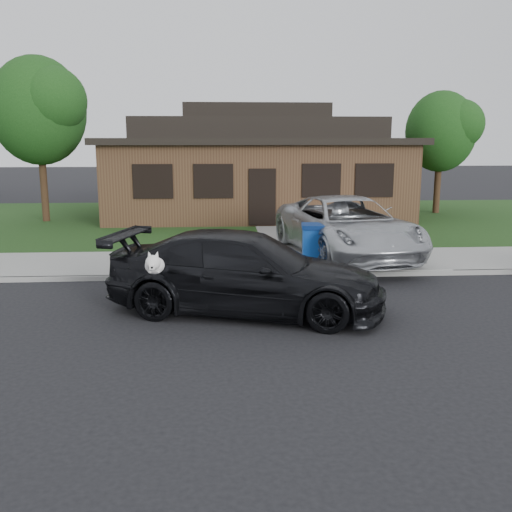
{
  "coord_description": "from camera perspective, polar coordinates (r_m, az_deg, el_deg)",
  "views": [
    {
      "loc": [
        2.39,
        -10.09,
        3.38
      ],
      "look_at": [
        3.11,
        0.87,
        1.1
      ],
      "focal_mm": 40.0,
      "sensor_mm": 36.0,
      "label": 1
    }
  ],
  "objects": [
    {
      "name": "ground",
      "position": [
        10.9,
        -16.32,
        -6.82
      ],
      "size": [
        120.0,
        120.0,
        0.0
      ],
      "primitive_type": "plane",
      "color": "black",
      "rests_on": "ground"
    },
    {
      "name": "sidewalk",
      "position": [
        15.63,
        -12.45,
        -0.82
      ],
      "size": [
        60.0,
        3.0,
        0.12
      ],
      "primitive_type": "cube",
      "color": "gray",
      "rests_on": "ground"
    },
    {
      "name": "curb",
      "position": [
        14.19,
        -13.34,
        -2.13
      ],
      "size": [
        60.0,
        0.12,
        0.12
      ],
      "primitive_type": "cube",
      "color": "gray",
      "rests_on": "ground"
    },
    {
      "name": "lawn",
      "position": [
        23.44,
        -9.57,
        3.43
      ],
      "size": [
        60.0,
        13.0,
        0.13
      ],
      "primitive_type": "cube",
      "color": "#193814",
      "rests_on": "ground"
    },
    {
      "name": "driveway",
      "position": [
        20.68,
        6.37,
        2.44
      ],
      "size": [
        4.5,
        13.0,
        0.14
      ],
      "primitive_type": "cube",
      "color": "gray",
      "rests_on": "ground"
    },
    {
      "name": "sedan",
      "position": [
        11.17,
        -1.02,
        -1.69
      ],
      "size": [
        5.82,
        3.63,
        1.57
      ],
      "rotation": [
        0.0,
        0.0,
        1.29
      ],
      "color": "black",
      "rests_on": "ground"
    },
    {
      "name": "minivan",
      "position": [
        16.12,
        9.07,
        2.94
      ],
      "size": [
        3.71,
        6.28,
        1.64
      ],
      "primitive_type": "imported",
      "rotation": [
        0.0,
        0.0,
        0.18
      ],
      "color": "#B3B7BB",
      "rests_on": "driveway"
    },
    {
      "name": "recycling_bin",
      "position": [
        14.68,
        5.88,
        1.07
      ],
      "size": [
        0.74,
        0.75,
        1.11
      ],
      "rotation": [
        0.0,
        0.0,
        -0.11
      ],
      "color": "#0D3C97",
      "rests_on": "sidewalk"
    },
    {
      "name": "house",
      "position": [
        25.16,
        -0.07,
        8.88
      ],
      "size": [
        12.6,
        8.6,
        4.65
      ],
      "color": "#422B1C",
      "rests_on": "ground"
    },
    {
      "name": "tree_0",
      "position": [
        23.95,
        -20.65,
        13.62
      ],
      "size": [
        3.78,
        3.6,
        6.34
      ],
      "color": "#332114",
      "rests_on": "ground"
    },
    {
      "name": "tree_1",
      "position": [
        26.36,
        18.37,
        11.87
      ],
      "size": [
        3.15,
        3.0,
        5.25
      ],
      "color": "#332114",
      "rests_on": "ground"
    }
  ]
}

